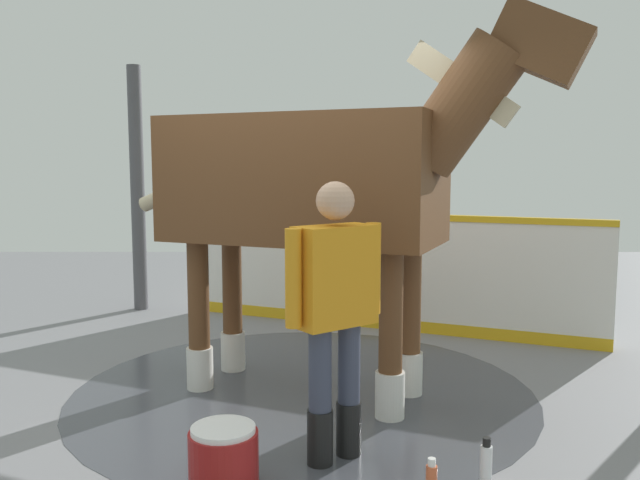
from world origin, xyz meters
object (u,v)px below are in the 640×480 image
(horse, at_px, (322,184))
(handler, at_px, (338,304))
(wash_bucket, at_px, (227,458))
(bottle_shampoo, at_px, (489,463))

(horse, xyz_separation_m, handler, (0.09, -1.09, -0.64))
(horse, height_order, wash_bucket, horse)
(horse, height_order, handler, horse)
(bottle_shampoo, bearing_deg, wash_bucket, -178.09)
(wash_bucket, bearing_deg, bottle_shampoo, 1.91)
(horse, bearing_deg, wash_bucket, -86.43)
(bottle_shampoo, bearing_deg, handler, 159.45)
(handler, xyz_separation_m, bottle_shampoo, (0.80, -0.30, -0.80))
(handler, bearing_deg, bottle_shampoo, -146.90)
(horse, distance_m, wash_bucket, 2.07)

